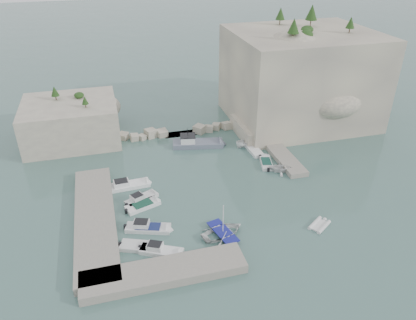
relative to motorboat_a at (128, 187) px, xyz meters
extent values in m
plane|color=#496E67|center=(12.10, -6.39, 0.00)|extent=(400.00, 400.00, 0.00)
cube|color=beige|center=(35.10, 16.61, 8.50)|extent=(26.00, 22.00, 17.00)
cube|color=beige|center=(25.10, 11.61, 1.25)|extent=(8.00, 10.00, 2.50)
cube|color=beige|center=(-7.90, 18.61, 3.50)|extent=(16.00, 14.00, 7.00)
cube|color=#9E9689|center=(-4.90, -7.39, 0.55)|extent=(5.00, 24.00, 1.10)
cube|color=#9E9689|center=(2.10, -18.89, 0.55)|extent=(18.00, 4.00, 1.10)
cube|color=#9E9689|center=(25.60, 3.61, 0.40)|extent=(3.00, 16.00, 0.80)
cube|color=beige|center=(11.10, 15.61, 0.70)|extent=(28.00, 3.00, 1.40)
imported|color=white|center=(10.30, -13.97, 0.00)|extent=(6.35, 5.23, 1.14)
imported|color=white|center=(23.37, -1.82, 0.00)|extent=(4.41, 4.11, 1.88)
imported|color=white|center=(21.24, 7.71, 0.00)|extent=(4.41, 2.51, 1.60)
cylinder|color=white|center=(10.30, -13.97, 2.67)|extent=(0.10, 0.10, 4.20)
cone|color=#1E4219|center=(30.10, 11.61, 19.27)|extent=(1.96, 1.96, 2.45)
cone|color=#1E4219|center=(38.10, 20.61, 19.60)|extent=(2.24, 2.24, 2.80)
cone|color=#1E4219|center=(42.10, 13.61, 18.82)|extent=(1.57, 1.57, 1.96)
cone|color=#1E4219|center=(33.10, 23.61, 19.08)|extent=(1.79, 1.79, 2.24)
cone|color=#1E4219|center=(-9.90, 20.61, 8.62)|extent=(1.40, 1.40, 1.75)
cone|color=#1E4219|center=(-4.90, 15.61, 8.30)|extent=(1.12, 1.12, 1.40)
camera|label=1|loc=(-1.82, -51.35, 32.99)|focal=35.00mm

